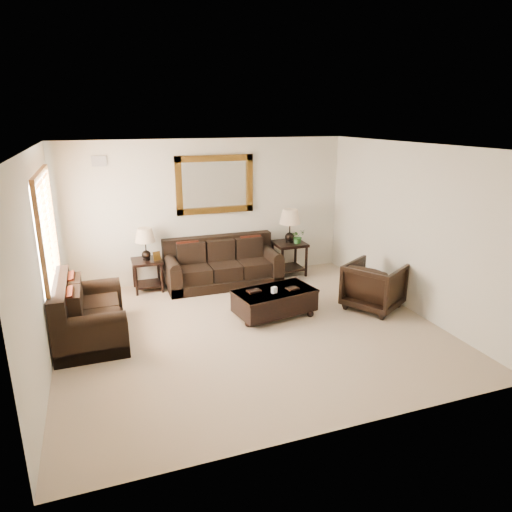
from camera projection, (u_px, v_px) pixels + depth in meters
name	position (u px, v px, depth m)	size (l,w,h in m)	color
room	(250.00, 243.00, 6.51)	(5.51, 5.01, 2.71)	tan
window	(48.00, 231.00, 6.40)	(0.07, 1.96, 1.66)	white
mirror	(215.00, 185.00, 8.63)	(1.50, 0.06, 1.10)	#4B2E0F
air_vent	(99.00, 161.00, 7.84)	(0.25, 0.02, 0.18)	#999999
sofa	(222.00, 267.00, 8.72)	(2.15, 0.93, 0.88)	black
loveseat	(86.00, 317.00, 6.53)	(0.95, 1.60, 0.90)	black
end_table_left	(146.00, 250.00, 8.25)	(0.53, 0.53, 1.18)	black
end_table_right	(290.00, 232.00, 9.09)	(0.61, 0.61, 1.34)	black
coffee_table	(274.00, 300.00, 7.31)	(1.37, 0.89, 0.54)	black
armchair	(374.00, 284.00, 7.55)	(0.84, 0.79, 0.86)	black
potted_plant	(298.00, 238.00, 9.06)	(0.25, 0.28, 0.22)	#25551D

